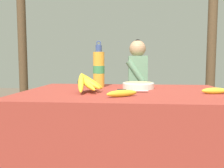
{
  "coord_description": "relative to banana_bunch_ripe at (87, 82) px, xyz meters",
  "views": [
    {
      "loc": [
        0.04,
        -1.52,
        0.87
      ],
      "look_at": [
        -0.1,
        0.05,
        0.72
      ],
      "focal_mm": 38.0,
      "sensor_mm": 36.0,
      "label": 1
    }
  ],
  "objects": [
    {
      "name": "banana_bunch_ripe",
      "position": [
        0.0,
        0.0,
        0.0
      ],
      "size": [
        0.17,
        0.29,
        0.13
      ],
      "color": "#4C381E",
      "rests_on": "market_counter"
    },
    {
      "name": "loose_banana_front",
      "position": [
        0.22,
        -0.17,
        -0.04
      ],
      "size": [
        0.18,
        0.13,
        0.04
      ],
      "rotation": [
        0.0,
        0.0,
        0.57
      ],
      "color": "gold",
      "rests_on": "market_counter"
    },
    {
      "name": "seated_vendor",
      "position": [
        0.28,
        1.23,
        -0.1
      ],
      "size": [
        0.41,
        0.39,
        1.12
      ],
      "rotation": [
        0.0,
        0.0,
        3.18
      ],
      "color": "#232328",
      "rests_on": "ground_plane"
    },
    {
      "name": "water_bottle",
      "position": [
        0.03,
        0.32,
        0.08
      ],
      "size": [
        0.09,
        0.09,
        0.34
      ],
      "color": "gold",
      "rests_on": "market_counter"
    },
    {
      "name": "loose_banana_side",
      "position": [
        0.76,
        -0.01,
        -0.04
      ],
      "size": [
        0.15,
        0.06,
        0.04
      ],
      "rotation": [
        0.0,
        0.0,
        0.13
      ],
      "color": "gold",
      "rests_on": "market_counter"
    },
    {
      "name": "wooden_bench",
      "position": [
        0.03,
        1.26,
        -0.37
      ],
      "size": [
        1.79,
        0.32,
        0.43
      ],
      "color": "brown",
      "rests_on": "ground_plane"
    },
    {
      "name": "support_post_far",
      "position": [
        1.27,
        1.69,
        0.5
      ],
      "size": [
        0.11,
        0.11,
        2.48
      ],
      "color": "#4C3823",
      "rests_on": "ground_plane"
    },
    {
      "name": "market_counter",
      "position": [
        0.24,
        0.08,
        -0.4
      ],
      "size": [
        1.31,
        0.93,
        0.68
      ],
      "color": "maroon",
      "rests_on": "ground_plane"
    },
    {
      "name": "serving_bowl",
      "position": [
        0.32,
        0.23,
        -0.04
      ],
      "size": [
        0.22,
        0.22,
        0.05
      ],
      "color": "silver",
      "rests_on": "market_counter"
    },
    {
      "name": "knife",
      "position": [
        0.25,
        0.02,
        -0.05
      ],
      "size": [
        0.19,
        0.04,
        0.02
      ],
      "rotation": [
        0.0,
        0.0,
        0.07
      ],
      "color": "#BCBCC1",
      "rests_on": "market_counter"
    },
    {
      "name": "banana_bunch_green",
      "position": [
        -0.44,
        1.26,
        -0.25
      ],
      "size": [
        0.15,
        0.28,
        0.12
      ],
      "color": "#4C381E",
      "rests_on": "wooden_bench"
    },
    {
      "name": "support_post_near",
      "position": [
        -1.22,
        1.69,
        0.5
      ],
      "size": [
        0.11,
        0.11,
        2.48
      ],
      "color": "#4C3823",
      "rests_on": "ground_plane"
    }
  ]
}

